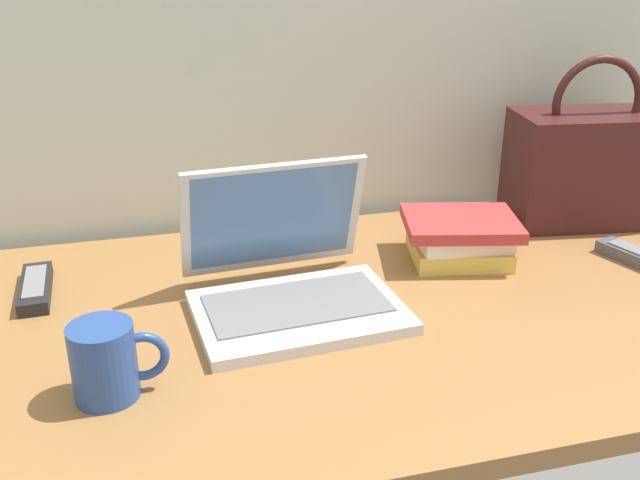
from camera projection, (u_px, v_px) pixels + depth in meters
desk at (342, 317)px, 1.13m from camera, size 1.60×0.76×0.03m
laptop at (290, 277)px, 1.12m from camera, size 0.32×0.30×0.21m
coffee_mug at (107, 361)px, 0.89m from camera, size 0.12×0.08×0.10m
remote_control_near at (36, 288)px, 1.16m from camera, size 0.05×0.16×0.02m
handbag at (588, 165)px, 1.43m from camera, size 0.32×0.20×0.33m
book_stack at (460, 237)px, 1.28m from camera, size 0.23×0.20×0.08m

